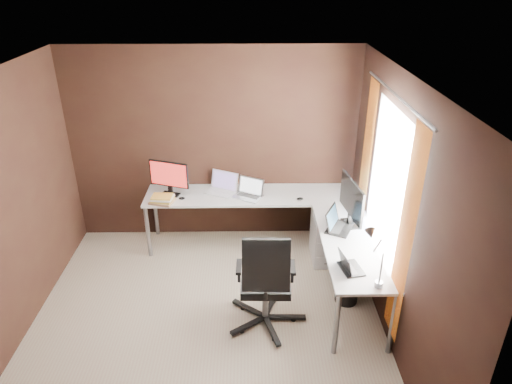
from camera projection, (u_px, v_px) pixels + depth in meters
room at (238, 212)px, 4.19m from camera, size 3.60×3.60×2.50m
desk at (283, 216)px, 5.33m from camera, size 2.65×2.25×0.73m
drawer_pedestal at (329, 237)px, 5.61m from camera, size 0.42×0.50×0.60m
monitor_left at (169, 176)px, 5.59m from camera, size 0.49×0.22×0.44m
monitor_right at (352, 201)px, 4.92m from camera, size 0.19×0.64×0.53m
laptop_white at (222, 188)px, 5.76m from camera, size 0.45×0.40×0.24m
laptop_silver at (249, 193)px, 5.64m from camera, size 0.41×0.37×0.23m
laptop_black_big at (337, 224)px, 4.96m from camera, size 0.37×0.42×0.23m
laptop_black_small at (349, 266)px, 4.29m from camera, size 0.24×0.30×0.18m
book_stack at (162, 199)px, 5.50m from camera, size 0.32×0.28×0.09m
mouse_left at (182, 198)px, 5.58m from camera, size 0.08×0.05×0.03m
mouse_corner at (300, 199)px, 5.56m from camera, size 0.09×0.07×0.03m
desk_lamp at (374, 250)px, 3.97m from camera, size 0.19×0.21×0.56m
office_chair at (265, 298)px, 4.55m from camera, size 0.63×0.63×1.12m
wastebasket at (347, 290)px, 4.95m from camera, size 0.31×0.31×0.29m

